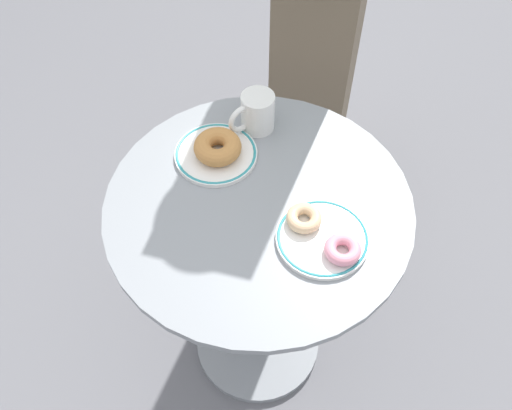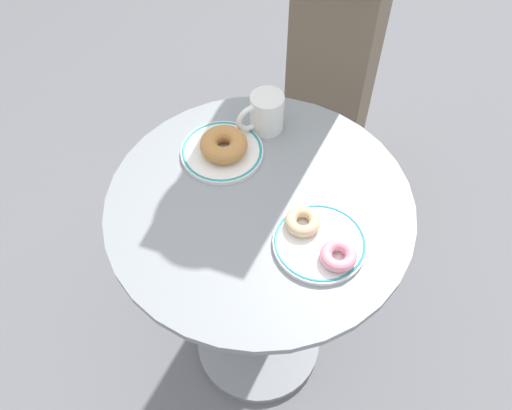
{
  "view_description": "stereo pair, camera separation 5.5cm",
  "coord_description": "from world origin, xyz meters",
  "px_view_note": "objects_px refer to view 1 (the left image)",
  "views": [
    {
      "loc": [
        0.45,
        -0.51,
        1.65
      ],
      "look_at": [
        0.01,
        -0.02,
        0.76
      ],
      "focal_mm": 38.57,
      "sensor_mm": 36.0,
      "label": 1
    },
    {
      "loc": [
        0.49,
        -0.47,
        1.65
      ],
      "look_at": [
        0.01,
        -0.02,
        0.76
      ],
      "focal_mm": 38.57,
      "sensor_mm": 36.0,
      "label": 2
    }
  ],
  "objects_px": {
    "cafe_table": "(258,266)",
    "plate_right": "(322,238)",
    "plate_left": "(216,154)",
    "coffee_mug": "(256,113)",
    "donut_pink_frosted": "(343,250)",
    "donut_old_fashioned": "(218,147)",
    "donut_glazed": "(304,218)"
  },
  "relations": [
    {
      "from": "plate_right",
      "to": "donut_pink_frosted",
      "type": "relative_size",
      "value": 2.58
    },
    {
      "from": "donut_old_fashioned",
      "to": "donut_glazed",
      "type": "xyz_separation_m",
      "value": [
        0.25,
        -0.02,
        -0.01
      ]
    },
    {
      "from": "plate_left",
      "to": "coffee_mug",
      "type": "distance_m",
      "value": 0.13
    },
    {
      "from": "plate_left",
      "to": "donut_old_fashioned",
      "type": "distance_m",
      "value": 0.03
    },
    {
      "from": "plate_left",
      "to": "plate_right",
      "type": "distance_m",
      "value": 0.31
    },
    {
      "from": "plate_right",
      "to": "donut_glazed",
      "type": "height_order",
      "value": "donut_glazed"
    },
    {
      "from": "cafe_table",
      "to": "plate_right",
      "type": "xyz_separation_m",
      "value": [
        0.16,
        0.01,
        0.27
      ]
    },
    {
      "from": "plate_right",
      "to": "donut_pink_frosted",
      "type": "height_order",
      "value": "donut_pink_frosted"
    },
    {
      "from": "donut_old_fashioned",
      "to": "coffee_mug",
      "type": "distance_m",
      "value": 0.12
    },
    {
      "from": "cafe_table",
      "to": "donut_glazed",
      "type": "distance_m",
      "value": 0.3
    },
    {
      "from": "plate_left",
      "to": "donut_glazed",
      "type": "distance_m",
      "value": 0.26
    },
    {
      "from": "donut_pink_frosted",
      "to": "donut_old_fashioned",
      "type": "bearing_deg",
      "value": 176.12
    },
    {
      "from": "plate_right",
      "to": "donut_old_fashioned",
      "type": "distance_m",
      "value": 0.31
    },
    {
      "from": "plate_left",
      "to": "donut_glazed",
      "type": "height_order",
      "value": "donut_glazed"
    },
    {
      "from": "cafe_table",
      "to": "plate_left",
      "type": "xyz_separation_m",
      "value": [
        -0.16,
        0.03,
        0.27
      ]
    },
    {
      "from": "plate_right",
      "to": "donut_pink_frosted",
      "type": "distance_m",
      "value": 0.05
    },
    {
      "from": "donut_glazed",
      "to": "coffee_mug",
      "type": "relative_size",
      "value": 0.61
    },
    {
      "from": "plate_left",
      "to": "donut_glazed",
      "type": "relative_size",
      "value": 2.56
    },
    {
      "from": "donut_old_fashioned",
      "to": "coffee_mug",
      "type": "height_order",
      "value": "coffee_mug"
    },
    {
      "from": "plate_right",
      "to": "coffee_mug",
      "type": "distance_m",
      "value": 0.34
    },
    {
      "from": "plate_left",
      "to": "donut_old_fashioned",
      "type": "bearing_deg",
      "value": 18.16
    },
    {
      "from": "plate_left",
      "to": "coffee_mug",
      "type": "xyz_separation_m",
      "value": [
        0.01,
        0.12,
        0.04
      ]
    },
    {
      "from": "cafe_table",
      "to": "plate_left",
      "type": "height_order",
      "value": "plate_left"
    },
    {
      "from": "plate_left",
      "to": "donut_glazed",
      "type": "xyz_separation_m",
      "value": [
        0.26,
        -0.02,
        0.02
      ]
    },
    {
      "from": "cafe_table",
      "to": "coffee_mug",
      "type": "bearing_deg",
      "value": 133.35
    },
    {
      "from": "plate_right",
      "to": "coffee_mug",
      "type": "relative_size",
      "value": 1.57
    },
    {
      "from": "cafe_table",
      "to": "donut_glazed",
      "type": "bearing_deg",
      "value": 9.48
    },
    {
      "from": "plate_left",
      "to": "donut_pink_frosted",
      "type": "bearing_deg",
      "value": -3.55
    },
    {
      "from": "plate_left",
      "to": "coffee_mug",
      "type": "height_order",
      "value": "coffee_mug"
    },
    {
      "from": "plate_left",
      "to": "donut_old_fashioned",
      "type": "height_order",
      "value": "donut_old_fashioned"
    },
    {
      "from": "plate_right",
      "to": "donut_pink_frosted",
      "type": "xyz_separation_m",
      "value": [
        0.05,
        -0.0,
        0.02
      ]
    },
    {
      "from": "plate_left",
      "to": "donut_glazed",
      "type": "bearing_deg",
      "value": -3.3
    }
  ]
}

